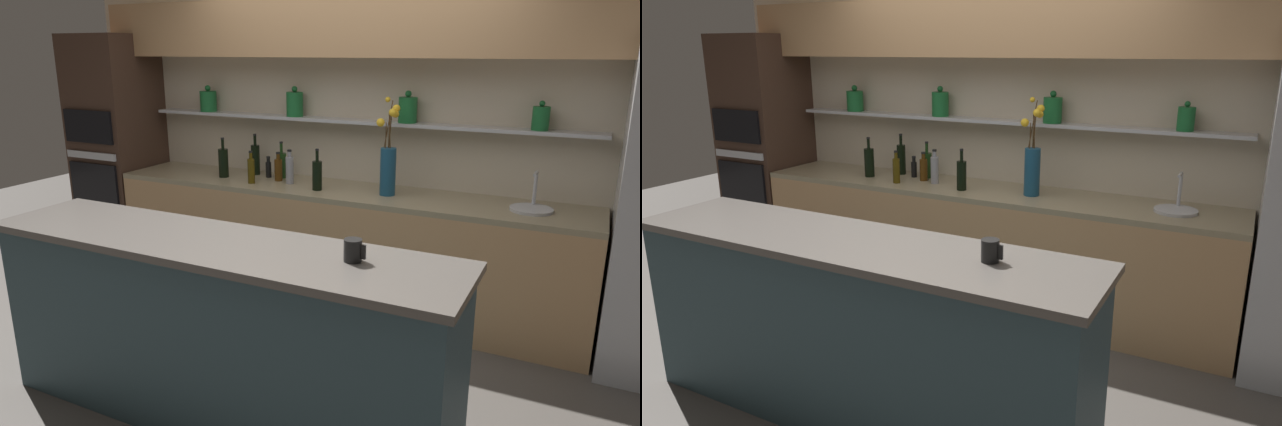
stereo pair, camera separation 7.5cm
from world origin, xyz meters
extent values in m
plane|color=#4C4742|center=(0.00, 0.00, 0.00)|extent=(12.00, 12.00, 0.00)
cube|color=beige|center=(0.00, 1.60, 1.30)|extent=(5.20, 0.10, 2.60)
cube|color=#B7B7BC|center=(-0.08, 1.46, 1.41)|extent=(3.63, 0.18, 0.02)
cylinder|color=#19602D|center=(-1.40, 1.45, 1.51)|extent=(0.14, 0.14, 0.17)
sphere|color=#19602D|center=(-1.40, 1.45, 1.62)|extent=(0.05, 0.05, 0.05)
cylinder|color=#19602D|center=(-0.55, 1.45, 1.52)|extent=(0.13, 0.13, 0.19)
sphere|color=#19602D|center=(-0.55, 1.45, 1.63)|extent=(0.05, 0.05, 0.05)
cylinder|color=#19602D|center=(0.39, 1.45, 1.51)|extent=(0.14, 0.14, 0.18)
sphere|color=#19602D|center=(0.39, 1.45, 1.63)|extent=(0.05, 0.05, 0.05)
cylinder|color=#19602D|center=(1.30, 1.45, 1.50)|extent=(0.11, 0.11, 0.16)
sphere|color=#19602D|center=(1.30, 1.45, 1.60)|extent=(0.04, 0.04, 0.04)
cube|color=tan|center=(0.00, 1.38, 2.09)|extent=(4.42, 0.34, 0.42)
cube|color=tan|center=(-0.08, 1.24, 0.44)|extent=(3.73, 0.62, 0.88)
cube|color=gray|center=(-0.08, 1.24, 0.90)|extent=(3.73, 0.62, 0.04)
cube|color=#334C56|center=(0.00, -0.41, 0.49)|extent=(2.51, 0.55, 0.98)
cube|color=#56514C|center=(0.00, -0.41, 1.00)|extent=(2.57, 0.61, 0.04)
cube|color=#3D281E|center=(-2.28, 1.24, 1.03)|extent=(0.64, 0.62, 2.07)
cube|color=black|center=(-2.28, 0.92, 0.78)|extent=(0.54, 0.02, 0.40)
cube|color=black|center=(-2.28, 0.92, 1.30)|extent=(0.54, 0.02, 0.28)
cube|color=#B7B7BC|center=(-2.28, 0.92, 1.05)|extent=(0.56, 0.02, 0.06)
cylinder|color=navy|center=(0.33, 1.23, 1.09)|extent=(0.11, 0.11, 0.34)
cylinder|color=#4C3319|center=(0.34, 1.23, 1.40)|extent=(0.03, 0.03, 0.28)
sphere|color=yellow|center=(0.37, 1.26, 1.54)|extent=(0.05, 0.05, 0.05)
cylinder|color=#4C3319|center=(0.34, 1.22, 1.39)|extent=(0.02, 0.02, 0.26)
sphere|color=yellow|center=(0.37, 1.19, 1.52)|extent=(0.06, 0.06, 0.06)
cylinder|color=#4C3319|center=(0.33, 1.23, 1.38)|extent=(0.02, 0.04, 0.24)
sphere|color=yellow|center=(0.37, 1.25, 1.50)|extent=(0.05, 0.05, 0.05)
cylinder|color=#4C3319|center=(0.31, 1.22, 1.35)|extent=(0.02, 0.04, 0.18)
sphere|color=yellow|center=(0.27, 1.21, 1.44)|extent=(0.06, 0.06, 0.06)
cylinder|color=#4C3319|center=(0.32, 1.25, 1.43)|extent=(0.05, 0.04, 0.33)
sphere|color=yellow|center=(0.29, 1.28, 1.60)|extent=(0.04, 0.04, 0.04)
cylinder|color=#B7B7BC|center=(1.32, 1.24, 0.93)|extent=(0.27, 0.27, 0.02)
cylinder|color=#B7B7BC|center=(1.32, 1.34, 1.05)|extent=(0.02, 0.02, 0.22)
cylinder|color=#B7B7BC|center=(1.32, 1.28, 1.16)|extent=(0.02, 0.12, 0.02)
cylinder|color=black|center=(-1.08, 1.20, 1.04)|extent=(0.08, 0.08, 0.23)
cylinder|color=black|center=(-1.08, 1.20, 1.19)|extent=(0.02, 0.02, 0.08)
cylinder|color=black|center=(-1.08, 1.20, 1.24)|extent=(0.03, 0.03, 0.01)
cylinder|color=#47380A|center=(-0.76, 1.11, 1.02)|extent=(0.06, 0.06, 0.19)
cylinder|color=#47380A|center=(-0.76, 1.11, 1.14)|extent=(0.03, 0.03, 0.05)
cylinder|color=black|center=(-0.76, 1.11, 1.17)|extent=(0.03, 0.03, 0.01)
cylinder|color=#4C2D0C|center=(-0.61, 1.28, 1.01)|extent=(0.06, 0.06, 0.17)
cylinder|color=#4C2D0C|center=(-0.61, 1.28, 1.12)|extent=(0.03, 0.03, 0.04)
cylinder|color=black|center=(-0.61, 1.28, 1.15)|extent=(0.03, 0.03, 0.01)
cylinder|color=black|center=(-0.90, 1.40, 1.04)|extent=(0.07, 0.07, 0.25)
cylinder|color=black|center=(-0.90, 1.40, 1.21)|extent=(0.02, 0.02, 0.08)
cylinder|color=black|center=(-0.90, 1.40, 1.26)|extent=(0.03, 0.03, 0.01)
cylinder|color=gray|center=(-0.48, 1.23, 1.03)|extent=(0.06, 0.06, 0.21)
cylinder|color=gray|center=(-0.48, 1.23, 1.15)|extent=(0.03, 0.03, 0.04)
cylinder|color=black|center=(-0.48, 1.23, 1.18)|extent=(0.03, 0.03, 0.01)
cylinder|color=#193814|center=(-0.64, 1.38, 1.02)|extent=(0.08, 0.08, 0.21)
cylinder|color=#193814|center=(-0.64, 1.38, 1.17)|extent=(0.02, 0.02, 0.08)
cylinder|color=black|center=(-0.64, 1.38, 1.21)|extent=(0.03, 0.03, 0.01)
cylinder|color=black|center=(-0.19, 1.14, 1.03)|extent=(0.07, 0.07, 0.22)
cylinder|color=black|center=(-0.19, 1.14, 1.18)|extent=(0.02, 0.02, 0.08)
cylinder|color=black|center=(-0.19, 1.14, 1.23)|extent=(0.03, 0.03, 0.01)
cylinder|color=black|center=(-0.75, 1.35, 0.98)|extent=(0.05, 0.05, 0.13)
cylinder|color=black|center=(-0.75, 1.35, 1.06)|extent=(0.03, 0.03, 0.04)
cylinder|color=black|center=(-0.75, 1.35, 1.09)|extent=(0.03, 0.03, 0.01)
cylinder|color=black|center=(0.74, -0.37, 1.07)|extent=(0.08, 0.08, 0.10)
cube|color=black|center=(0.79, -0.37, 1.07)|extent=(0.02, 0.01, 0.07)
camera|label=1|loc=(1.67, -2.59, 1.94)|focal=32.00mm
camera|label=2|loc=(1.74, -2.55, 1.94)|focal=32.00mm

